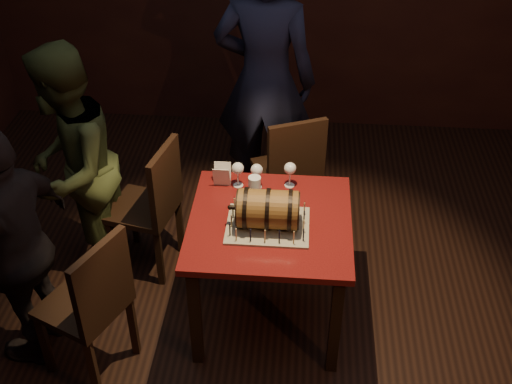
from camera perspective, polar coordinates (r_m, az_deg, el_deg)
room_shell at (r=3.13m, az=0.69°, el=6.11°), size 5.04×5.04×2.80m
pub_table at (r=3.62m, az=1.24°, el=-3.85°), size 0.90×0.90×0.75m
cake_board at (r=3.50m, az=1.05°, el=-3.00°), size 0.45×0.35×0.01m
barrel_cake at (r=3.43m, az=1.07°, el=-1.54°), size 0.39×0.23×0.23m
birthday_candles at (r=3.47m, az=1.06°, el=-2.40°), size 0.40×0.30×0.09m
wine_glass_left at (r=3.74m, az=-1.63°, el=2.02°), size 0.07×0.07×0.16m
wine_glass_mid at (r=3.73m, az=0.06°, el=1.88°), size 0.07×0.07×0.16m
wine_glass_right at (r=3.75m, az=3.05°, el=2.02°), size 0.07×0.07×0.16m
pint_of_ale at (r=3.66m, az=-0.13°, el=0.31°), size 0.07×0.07×0.15m
menu_card at (r=3.79m, az=-3.04°, el=1.50°), size 0.10×0.05×0.13m
chair_back at (r=4.38m, az=3.10°, el=2.14°), size 0.52×0.52×0.93m
chair_left_rear at (r=4.11m, az=-9.14°, el=-0.88°), size 0.48×0.48×0.93m
chair_left_front at (r=3.51m, az=-14.32°, el=-9.36°), size 0.53×0.53×0.93m
person_back at (r=4.49m, az=0.80°, el=9.78°), size 0.76×0.54×1.95m
person_left_rear at (r=4.05m, az=-16.14°, el=2.01°), size 0.60×0.77×1.57m
person_left_front at (r=3.61m, az=-20.37°, el=-4.71°), size 0.52×0.92×1.48m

